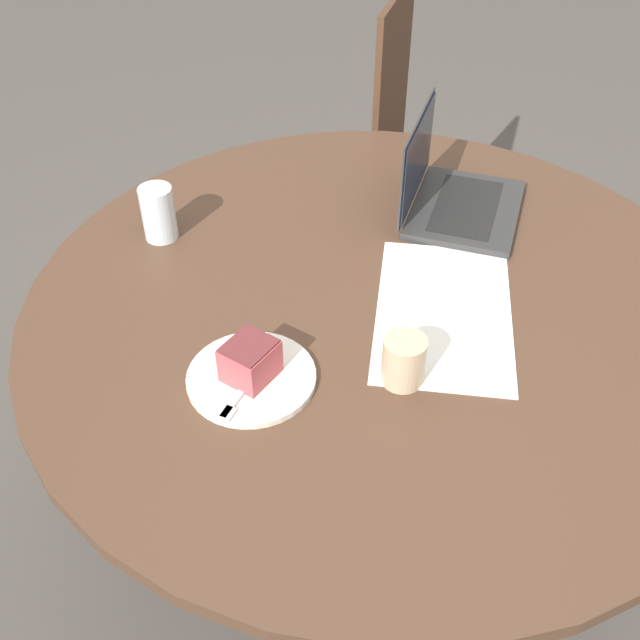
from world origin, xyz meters
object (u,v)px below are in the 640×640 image
(plate, at_px, (251,377))
(laptop, at_px, (453,197))
(chair, at_px, (426,165))
(coffee_glass, at_px, (404,360))

(plate, bearing_deg, laptop, -33.87)
(chair, bearing_deg, plate, -3.70)
(plate, relative_size, laptop, 0.64)
(coffee_glass, height_order, laptop, laptop)
(chair, bearing_deg, laptop, 14.62)
(coffee_glass, relative_size, laptop, 0.26)
(laptop, bearing_deg, coffee_glass, 1.44)
(plate, distance_m, laptop, 0.67)
(chair, bearing_deg, coffee_glass, 8.23)
(chair, xyz_separation_m, coffee_glass, (-1.16, 0.10, 0.28))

